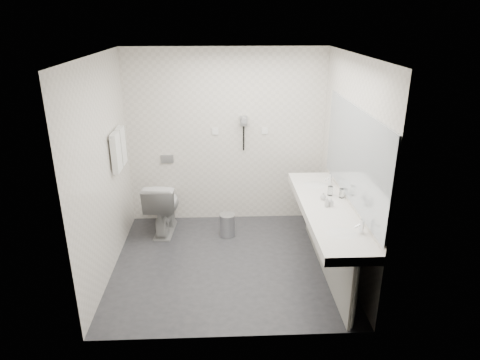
{
  "coord_description": "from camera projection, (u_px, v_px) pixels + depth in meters",
  "views": [
    {
      "loc": [
        -0.06,
        -4.57,
        2.89
      ],
      "look_at": [
        0.15,
        0.15,
        1.05
      ],
      "focal_mm": 31.94,
      "sensor_mm": 36.0,
      "label": 1
    }
  ],
  "objects": [
    {
      "name": "faucet_far",
      "position": [
        330.0,
        179.0,
        5.45
      ],
      "size": [
        0.04,
        0.04,
        0.15
      ],
      "primitive_type": "cylinder",
      "color": "silver",
      "rests_on": "vanity_counter"
    },
    {
      "name": "wall_front",
      "position": [
        230.0,
        220.0,
        3.65
      ],
      "size": [
        2.8,
        0.0,
        2.8
      ],
      "primitive_type": "plane",
      "rotation": [
        -1.57,
        0.0,
        0.0
      ],
      "color": "silver",
      "rests_on": "floor"
    },
    {
      "name": "towel_rail",
      "position": [
        116.0,
        132.0,
        5.2
      ],
      "size": [
        0.02,
        0.62,
        0.02
      ],
      "primitive_type": "cylinder",
      "rotation": [
        1.57,
        0.0,
        0.0
      ],
      "color": "silver",
      "rests_on": "wall_left"
    },
    {
      "name": "wall_left",
      "position": [
        103.0,
        170.0,
        4.8
      ],
      "size": [
        0.0,
        2.6,
        2.6
      ],
      "primitive_type": "plane",
      "rotation": [
        1.57,
        0.0,
        1.57
      ],
      "color": "silver",
      "rests_on": "floor"
    },
    {
      "name": "vanity_counter",
      "position": [
        326.0,
        210.0,
        4.88
      ],
      "size": [
        0.55,
        2.2,
        0.1
      ],
      "primitive_type": "cube",
      "color": "white",
      "rests_on": "floor"
    },
    {
      "name": "towel_near",
      "position": [
        116.0,
        153.0,
        5.15
      ],
      "size": [
        0.07,
        0.24,
        0.48
      ],
      "primitive_type": "cube",
      "color": "white",
      "rests_on": "towel_rail"
    },
    {
      "name": "glass_right",
      "position": [
        330.0,
        191.0,
        5.13
      ],
      "size": [
        0.08,
        0.08,
        0.11
      ],
      "primitive_type": "cylinder",
      "rotation": [
        0.0,
        0.0,
        -0.33
      ],
      "color": "silver",
      "rests_on": "vanity_counter"
    },
    {
      "name": "vanity_post_far",
      "position": [
        311.0,
        206.0,
        6.0
      ],
      "size": [
        0.06,
        0.06,
        0.75
      ],
      "primitive_type": "cylinder",
      "color": "silver",
      "rests_on": "floor"
    },
    {
      "name": "wall_right",
      "position": [
        349.0,
        167.0,
        4.91
      ],
      "size": [
        0.0,
        2.6,
        2.6
      ],
      "primitive_type": "plane",
      "rotation": [
        1.57,
        0.0,
        -1.57
      ],
      "color": "silver",
      "rests_on": "floor"
    },
    {
      "name": "basin_far",
      "position": [
        315.0,
        186.0,
        5.47
      ],
      "size": [
        0.4,
        0.31,
        0.05
      ],
      "primitive_type": "ellipsoid",
      "color": "white",
      "rests_on": "vanity_counter"
    },
    {
      "name": "dryer_cradle",
      "position": [
        244.0,
        121.0,
        5.96
      ],
      "size": [
        0.1,
        0.04,
        0.14
      ],
      "primitive_type": "cube",
      "color": "gray",
      "rests_on": "wall_back"
    },
    {
      "name": "soap_bottle_a",
      "position": [
        331.0,
        202.0,
        4.84
      ],
      "size": [
        0.06,
        0.06,
        0.1
      ],
      "primitive_type": "imported",
      "rotation": [
        0.0,
        0.0,
        0.32
      ],
      "color": "silver",
      "rests_on": "vanity_counter"
    },
    {
      "name": "vanity_panel",
      "position": [
        326.0,
        243.0,
        5.03
      ],
      "size": [
        0.03,
        2.15,
        0.75
      ],
      "primitive_type": "cube",
      "color": "gray",
      "rests_on": "floor"
    },
    {
      "name": "ceiling",
      "position": [
        226.0,
        55.0,
        4.4
      ],
      "size": [
        2.8,
        2.8,
        0.0
      ],
      "primitive_type": "plane",
      "rotation": [
        3.14,
        0.0,
        0.0
      ],
      "color": "white",
      "rests_on": "wall_back"
    },
    {
      "name": "soap_bottle_c",
      "position": [
        327.0,
        202.0,
        4.82
      ],
      "size": [
        0.05,
        0.05,
        0.12
      ],
      "primitive_type": "imported",
      "rotation": [
        0.0,
        0.0,
        -0.18
      ],
      "color": "silver",
      "rests_on": "vanity_counter"
    },
    {
      "name": "towel_far",
      "position": [
        121.0,
        146.0,
        5.42
      ],
      "size": [
        0.07,
        0.24,
        0.48
      ],
      "primitive_type": "cube",
      "color": "white",
      "rests_on": "towel_rail"
    },
    {
      "name": "dryer_barrel",
      "position": [
        244.0,
        120.0,
        5.88
      ],
      "size": [
        0.08,
        0.14,
        0.08
      ],
      "primitive_type": "cylinder",
      "rotation": [
        1.57,
        0.0,
        0.0
      ],
      "color": "gray",
      "rests_on": "dryer_cradle"
    },
    {
      "name": "flush_plate",
      "position": [
        167.0,
        159.0,
        6.13
      ],
      "size": [
        0.18,
        0.02,
        0.12
      ],
      "primitive_type": "cube",
      "color": "#B2B5BA",
      "rests_on": "wall_back"
    },
    {
      "name": "pedal_bin",
      "position": [
        227.0,
        225.0,
        5.92
      ],
      "size": [
        0.28,
        0.28,
        0.31
      ],
      "primitive_type": "cylinder",
      "rotation": [
        0.0,
        0.0,
        -0.32
      ],
      "color": "#B2B5BA",
      "rests_on": "floor"
    },
    {
      "name": "floor",
      "position": [
        229.0,
        263.0,
        5.31
      ],
      "size": [
        2.8,
        2.8,
        0.0
      ],
      "primitive_type": "plane",
      "color": "#2C2C31",
      "rests_on": "ground"
    },
    {
      "name": "dryer_cord",
      "position": [
        244.0,
        138.0,
        6.03
      ],
      "size": [
        0.02,
        0.02,
        0.35
      ],
      "primitive_type": "cylinder",
      "color": "black",
      "rests_on": "dryer_cradle"
    },
    {
      "name": "faucet_near",
      "position": [
        362.0,
        226.0,
        4.24
      ],
      "size": [
        0.04,
        0.04,
        0.15
      ],
      "primitive_type": "cylinder",
      "color": "silver",
      "rests_on": "vanity_counter"
    },
    {
      "name": "glass_left",
      "position": [
        342.0,
        193.0,
        5.06
      ],
      "size": [
        0.07,
        0.07,
        0.11
      ],
      "primitive_type": "cylinder",
      "rotation": [
        0.0,
        0.0,
        0.16
      ],
      "color": "silver",
      "rests_on": "vanity_counter"
    },
    {
      "name": "switch_plate_a",
      "position": [
        215.0,
        131.0,
        6.01
      ],
      "size": [
        0.09,
        0.02,
        0.09
      ],
      "primitive_type": "cube",
      "color": "white",
      "rests_on": "wall_back"
    },
    {
      "name": "bin_lid",
      "position": [
        227.0,
        215.0,
        5.87
      ],
      "size": [
        0.22,
        0.22,
        0.02
      ],
      "primitive_type": "cylinder",
      "color": "#B2B5BA",
      "rests_on": "pedal_bin"
    },
    {
      "name": "mirror",
      "position": [
        354.0,
        156.0,
        4.65
      ],
      "size": [
        0.02,
        2.2,
        1.05
      ],
      "primitive_type": "cube",
      "color": "#B2BCC6",
      "rests_on": "wall_right"
    },
    {
      "name": "wall_back",
      "position": [
        226.0,
        138.0,
        6.07
      ],
      "size": [
        2.8,
        0.0,
        2.8
      ],
      "primitive_type": "plane",
      "rotation": [
        1.57,
        0.0,
        0.0
      ],
      "color": "silver",
      "rests_on": "floor"
    },
    {
      "name": "switch_plate_b",
      "position": [
        265.0,
        131.0,
        6.04
      ],
      "size": [
        0.09,
        0.02,
        0.09
      ],
      "primitive_type": "cube",
      "color": "white",
      "rests_on": "wall_back"
    },
    {
      "name": "soap_bottle_b",
      "position": [
        323.0,
        196.0,
        5.02
      ],
      "size": [
        0.08,
        0.08,
        0.09
      ],
      "primitive_type": "imported",
      "rotation": [
        0.0,
        0.0,
        -0.17
      ],
      "color": "silver",
      "rests_on": "vanity_counter"
    },
    {
      "name": "vanity_post_near",
      "position": [
        354.0,
        297.0,
        4.07
      ],
      "size": [
        0.06,
        0.06,
        0.75
      ],
      "primitive_type": "cylinder",
      "color": "silver",
      "rests_on": "floor"
    },
    {
      "name": "basin_near",
      "position": [
        342.0,
        235.0,
        4.26
      ],
      "size": [
        0.4,
        0.31,
        0.05
      ],
      "primitive_type": "ellipsoid",
      "color": "white",
      "rests_on": "vanity_counter"
    },
    {
      "name": "toilet",
      "position": [
        163.0,
        206.0,
        5.97
      ],
      "size": [
        0.49,
        0.79,
        0.77
      ],
      "primitive_type": "imported",
      "rotation": [
        0.0,
        0.0,
        3.07
      ],
      "color": "white",
      "rests_on": "floor"
    }
  ]
}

